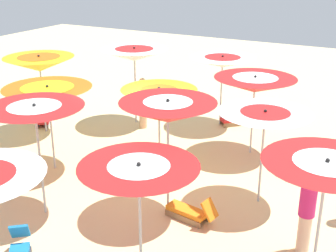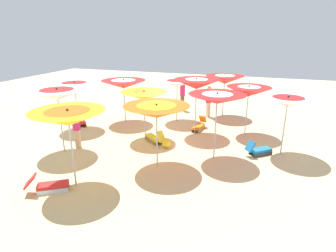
{
  "view_description": "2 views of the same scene",
  "coord_description": "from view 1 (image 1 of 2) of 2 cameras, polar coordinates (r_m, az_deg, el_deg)",
  "views": [
    {
      "loc": [
        8.53,
        5.02,
        5.28
      ],
      "look_at": [
        -0.03,
        0.42,
        1.55
      ],
      "focal_mm": 48.64,
      "sensor_mm": 36.0,
      "label": 1
    },
    {
      "loc": [
        3.66,
        -10.81,
        4.45
      ],
      "look_at": [
        0.34,
        -0.99,
        0.93
      ],
      "focal_mm": 29.69,
      "sensor_mm": 36.0,
      "label": 2
    }
  ],
  "objects": [
    {
      "name": "beach_umbrella_2",
      "position": [
        12.35,
        10.83,
        5.12
      ],
      "size": [
        2.2,
        2.2,
        2.23
      ],
      "color": "#B2B2B7",
      "rests_on": "ground"
    },
    {
      "name": "beachgoer_0",
      "position": [
        8.77,
        16.99,
        -10.1
      ],
      "size": [
        0.3,
        0.3,
        1.69
      ],
      "rotation": [
        0.0,
        0.0,
        4.94
      ],
      "color": "beige",
      "rests_on": "ground"
    },
    {
      "name": "lounger_3",
      "position": [
        15.0,
        8.75,
        0.99
      ],
      "size": [
        1.13,
        1.13,
        0.66
      ],
      "rotation": [
        0.0,
        0.0,
        5.5
      ],
      "color": "olive",
      "rests_on": "ground"
    },
    {
      "name": "beach_umbrella_4",
      "position": [
        7.15,
        -3.65,
        -6.5
      ],
      "size": [
        1.92,
        1.92,
        2.25
      ],
      "color": "#B2B2B7",
      "rests_on": "ground"
    },
    {
      "name": "beach_umbrella_1",
      "position": [
        9.81,
        12.03,
        0.88
      ],
      "size": [
        2.0,
        2.0,
        2.2
      ],
      "color": "#B2B2B7",
      "rests_on": "ground"
    },
    {
      "name": "beachgoer_1",
      "position": [
        14.36,
        -3.19,
        3.0
      ],
      "size": [
        0.3,
        0.3,
        1.64
      ],
      "rotation": [
        0.0,
        0.0,
        3.59
      ],
      "color": "#D8A87F",
      "rests_on": "ground"
    },
    {
      "name": "lounger_4",
      "position": [
        9.69,
        2.8,
        -10.64
      ],
      "size": [
        0.51,
        1.17,
        0.61
      ],
      "rotation": [
        0.0,
        0.0,
        4.56
      ],
      "color": "olive",
      "rests_on": "ground"
    },
    {
      "name": "beach_umbrella_0",
      "position": [
        7.53,
        19.16,
        -5.76
      ],
      "size": [
        2.05,
        2.05,
        2.31
      ],
      "color": "#B2B2B7",
      "rests_on": "ground"
    },
    {
      "name": "beach_ball",
      "position": [
        11.43,
        -7.13,
        -5.7
      ],
      "size": [
        0.35,
        0.35,
        0.35
      ],
      "primitive_type": "sphere",
      "color": "yellow",
      "rests_on": "ground"
    },
    {
      "name": "lounger_0",
      "position": [
        11.71,
        -3.83,
        -4.74
      ],
      "size": [
        1.16,
        1.04,
        0.64
      ],
      "rotation": [
        0.0,
        0.0,
        8.73
      ],
      "color": "olive",
      "rests_on": "ground"
    },
    {
      "name": "ground",
      "position": [
        11.22,
        -1.97,
        -7.18
      ],
      "size": [
        38.69,
        38.69,
        0.04
      ],
      "primitive_type": "cube",
      "color": "beige"
    },
    {
      "name": "lounger_1",
      "position": [
        15.45,
        -15.14,
        1.06
      ],
      "size": [
        1.21,
        0.96,
        0.58
      ],
      "rotation": [
        0.0,
        0.0,
        6.85
      ],
      "color": "silver",
      "rests_on": "ground"
    },
    {
      "name": "beach_umbrella_10",
      "position": [
        11.58,
        -14.8,
        3.75
      ],
      "size": [
        2.19,
        2.19,
        2.25
      ],
      "color": "#B2B2B7",
      "rests_on": "ground"
    },
    {
      "name": "beach_umbrella_11",
      "position": [
        14.2,
        -15.82,
        7.52
      ],
      "size": [
        2.09,
        2.09,
        2.43
      ],
      "color": "#B2B2B7",
      "rests_on": "ground"
    },
    {
      "name": "beach_umbrella_6",
      "position": [
        11.38,
        -1.13,
        3.82
      ],
      "size": [
        1.93,
        1.93,
        2.15
      ],
      "color": "#B2B2B7",
      "rests_on": "ground"
    },
    {
      "name": "beach_umbrella_7",
      "position": [
        14.49,
        -4.24,
        8.93
      ],
      "size": [
        2.12,
        2.12,
        2.51
      ],
      "color": "#B2B2B7",
      "rests_on": "ground"
    },
    {
      "name": "beach_umbrella_9",
      "position": [
        9.44,
        -16.32,
        1.42
      ],
      "size": [
        1.99,
        1.99,
        2.48
      ],
      "color": "#B2B2B7",
      "rests_on": "ground"
    },
    {
      "name": "beach_umbrella_5",
      "position": [
        9.07,
        -0.01,
        1.79
      ],
      "size": [
        1.97,
        1.97,
        2.57
      ],
      "color": "#B2B2B7",
      "rests_on": "ground"
    },
    {
      "name": "beach_umbrella_3",
      "position": [
        14.4,
        6.83,
        7.98
      ],
      "size": [
        2.06,
        2.06,
        2.29
      ],
      "color": "#B2B2B7",
      "rests_on": "ground"
    }
  ]
}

